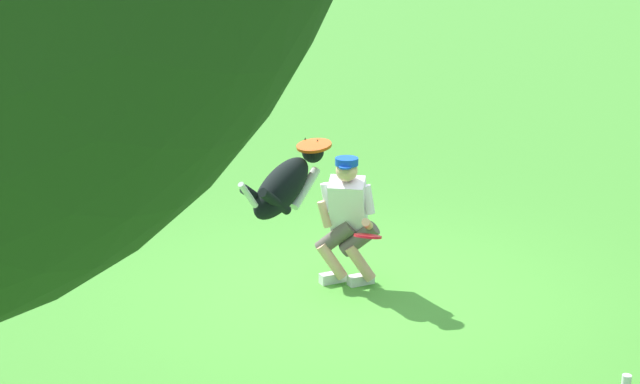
{
  "coord_description": "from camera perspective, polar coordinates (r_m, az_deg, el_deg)",
  "views": [
    {
      "loc": [
        4.29,
        7.93,
        3.77
      ],
      "look_at": [
        0.63,
        0.44,
        1.25
      ],
      "focal_mm": 57.39,
      "sensor_mm": 36.0,
      "label": 1
    }
  ],
  "objects": [
    {
      "name": "frisbee_flying",
      "position": [
        7.67,
        -0.34,
        2.6
      ],
      "size": [
        0.34,
        0.34,
        0.07
      ],
      "primitive_type": "cylinder",
      "rotation": [
        0.15,
        0.01,
        1.89
      ],
      "color": "#E14C0F"
    },
    {
      "name": "dog",
      "position": [
        7.53,
        -1.96,
        0.41
      ],
      "size": [
        0.95,
        0.63,
        0.55
      ],
      "rotation": [
        0.0,
        0.0,
        3.69
      ],
      "color": "black"
    },
    {
      "name": "ground_plane",
      "position": [
        9.78,
        2.17,
        -5.91
      ],
      "size": [
        60.0,
        60.0,
        0.0
      ],
      "primitive_type": "plane",
      "color": "#4A9C35"
    },
    {
      "name": "frisbee_held",
      "position": [
        9.59,
        2.68,
        -2.47
      ],
      "size": [
        0.29,
        0.29,
        0.11
      ],
      "primitive_type": "cylinder",
      "rotation": [
        0.18,
        -0.17,
        6.18
      ],
      "color": "red",
      "rests_on": "person"
    },
    {
      "name": "person",
      "position": [
        9.88,
        1.53,
        -1.35
      ],
      "size": [
        0.61,
        0.71,
        1.29
      ],
      "rotation": [
        0.0,
        0.0,
        0.94
      ],
      "color": "silver",
      "rests_on": "ground_plane"
    }
  ]
}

